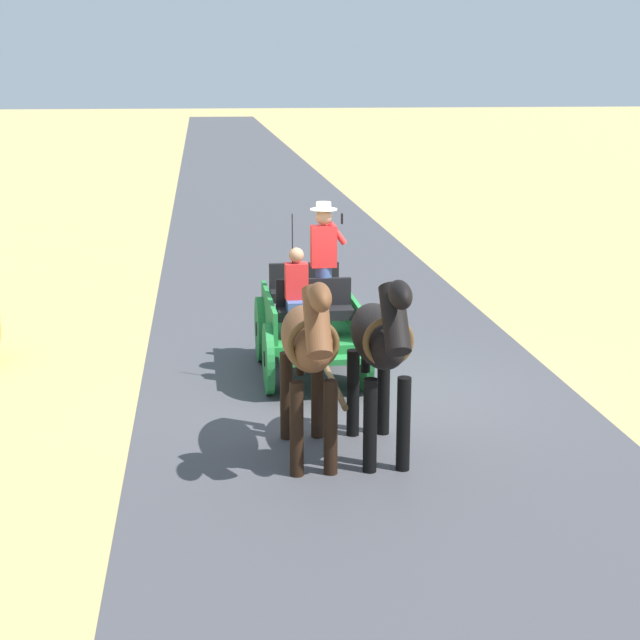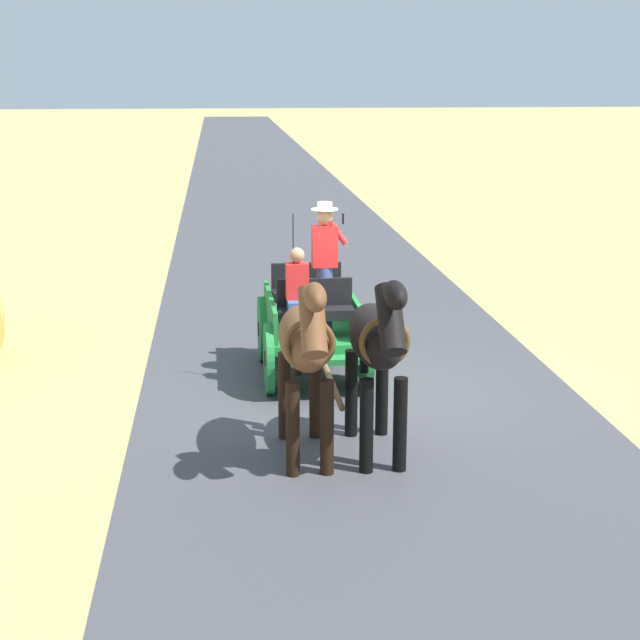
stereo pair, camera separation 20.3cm
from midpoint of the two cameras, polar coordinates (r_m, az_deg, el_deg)
ground_plane at (r=13.10m, az=1.80°, el=-4.29°), size 200.00×200.00×0.00m
road_surface at (r=13.10m, az=1.80°, el=-4.28°), size 5.83×160.00×0.01m
horse_drawn_carriage at (r=13.60m, az=-0.98°, el=0.00°), size 1.44×4.50×2.50m
horse_near_side at (r=10.63m, az=3.00°, el=-1.30°), size 0.58×2.13×2.21m
horse_off_side at (r=10.52m, az=-1.23°, el=-1.46°), size 0.58×2.13×2.21m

